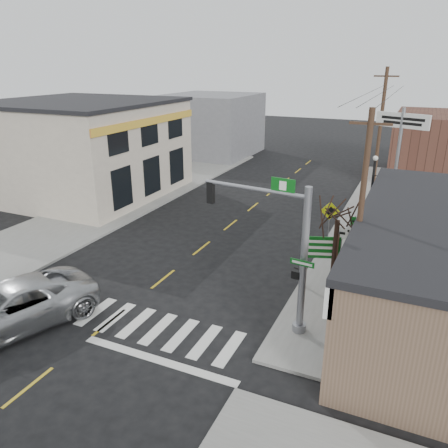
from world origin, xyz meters
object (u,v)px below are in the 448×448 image
at_px(fire_hydrant, 352,299).
at_px(dance_center_sign, 400,137).
at_px(traffic_signal_pole, 286,243).
at_px(bare_tree, 339,207).
at_px(suv, 11,307).
at_px(guide_sign, 321,253).
at_px(utility_pole_near, 360,220).
at_px(lamp_post, 372,196).
at_px(utility_pole_far, 379,136).

bearing_deg(fire_hydrant, dance_center_sign, 87.61).
relative_size(traffic_signal_pole, bare_tree, 1.15).
distance_m(suv, guide_sign, 12.60).
distance_m(suv, dance_center_sign, 22.68).
bearing_deg(fire_hydrant, bare_tree, 138.61).
height_order(suv, bare_tree, bare_tree).
bearing_deg(utility_pole_near, suv, -154.72).
bearing_deg(lamp_post, utility_pole_near, -90.02).
distance_m(traffic_signal_pole, dance_center_sign, 14.89).
relative_size(traffic_signal_pole, dance_center_sign, 0.83).
xyz_separation_m(lamp_post, utility_pole_near, (0.29, -7.52, 1.21)).
relative_size(utility_pole_near, utility_pole_far, 0.88).
xyz_separation_m(bare_tree, utility_pole_near, (1.05, -1.82, 0.19)).
distance_m(suv, bare_tree, 13.41).
xyz_separation_m(suv, traffic_signal_pole, (9.43, 4.11, 2.67)).
bearing_deg(utility_pole_far, dance_center_sign, -63.83).
bearing_deg(lamp_post, guide_sign, -105.11).
relative_size(suv, guide_sign, 2.32).
bearing_deg(bare_tree, dance_center_sign, 82.31).
relative_size(fire_hydrant, dance_center_sign, 0.09).
distance_m(suv, utility_pole_far, 24.89).
relative_size(traffic_signal_pole, guide_sign, 2.09).
height_order(fire_hydrant, dance_center_sign, dance_center_sign).
xyz_separation_m(fire_hydrant, lamp_post, (-0.24, 6.57, 2.57)).
distance_m(traffic_signal_pole, guide_sign, 3.82).
bearing_deg(utility_pole_far, suv, -112.57).
bearing_deg(suv, utility_pole_far, 85.70).
bearing_deg(bare_tree, utility_pole_far, 90.00).
height_order(suv, traffic_signal_pole, traffic_signal_pole).
distance_m(fire_hydrant, utility_pole_near, 3.90).
bearing_deg(dance_center_sign, bare_tree, -74.87).
xyz_separation_m(dance_center_sign, bare_tree, (-1.50, -11.11, -1.28)).
distance_m(suv, lamp_post, 17.59).
height_order(traffic_signal_pole, utility_pole_far, utility_pole_far).
bearing_deg(dance_center_sign, traffic_signal_pole, -77.68).
bearing_deg(guide_sign, utility_pole_near, -67.06).
bearing_deg(fire_hydrant, suv, -150.21).
bearing_deg(suv, utility_pole_near, 47.38).
height_order(suv, lamp_post, lamp_post).
relative_size(bare_tree, utility_pole_near, 0.62).
relative_size(guide_sign, utility_pole_far, 0.30).
xyz_separation_m(suv, guide_sign, (10.07, 7.49, 1.03)).
distance_m(dance_center_sign, utility_pole_far, 3.85).
relative_size(guide_sign, utility_pole_near, 0.34).
height_order(guide_sign, utility_pole_near, utility_pole_near).
bearing_deg(dance_center_sign, lamp_post, -74.96).
height_order(suv, dance_center_sign, dance_center_sign).
height_order(guide_sign, dance_center_sign, dance_center_sign).
bearing_deg(bare_tree, fire_hydrant, -41.39).
bearing_deg(suv, traffic_signal_pole, 44.86).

